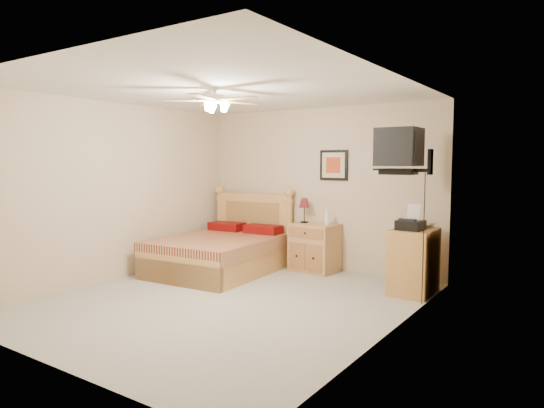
% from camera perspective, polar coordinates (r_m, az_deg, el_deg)
% --- Properties ---
extents(floor, '(4.50, 4.50, 0.00)m').
position_cam_1_polar(floor, '(5.96, -5.24, -11.32)').
color(floor, '#9D998E').
rests_on(floor, ground).
extents(ceiling, '(4.00, 4.50, 0.04)m').
position_cam_1_polar(ceiling, '(5.78, -5.45, 13.21)').
color(ceiling, white).
rests_on(ceiling, ground).
extents(wall_back, '(4.00, 0.04, 2.50)m').
position_cam_1_polar(wall_back, '(7.61, 5.50, 1.79)').
color(wall_back, '#CAB495').
rests_on(wall_back, ground).
extents(wall_front, '(4.00, 0.04, 2.50)m').
position_cam_1_polar(wall_front, '(4.26, -24.99, -1.17)').
color(wall_front, '#CAB495').
rests_on(wall_front, ground).
extents(wall_left, '(0.04, 4.50, 2.50)m').
position_cam_1_polar(wall_left, '(7.17, -17.77, 1.38)').
color(wall_left, '#CAB495').
rests_on(wall_left, ground).
extents(wall_right, '(0.04, 4.50, 2.50)m').
position_cam_1_polar(wall_right, '(4.73, 13.72, -0.27)').
color(wall_right, '#CAB495').
rests_on(wall_right, ground).
extents(bed, '(1.62, 2.05, 1.26)m').
position_cam_1_polar(bed, '(7.35, -6.33, -3.16)').
color(bed, tan).
rests_on(bed, ground).
extents(nightstand, '(0.70, 0.55, 0.73)m').
position_cam_1_polar(nightstand, '(7.46, 5.05, -5.12)').
color(nightstand, tan).
rests_on(nightstand, ground).
extents(table_lamp, '(0.27, 0.27, 0.38)m').
position_cam_1_polar(table_lamp, '(7.53, 3.82, -0.76)').
color(table_lamp, '#530A0D').
rests_on(table_lamp, nightstand).
extents(lotion_bottle, '(0.09, 0.09, 0.23)m').
position_cam_1_polar(lotion_bottle, '(7.32, 6.52, -1.51)').
color(lotion_bottle, white).
rests_on(lotion_bottle, nightstand).
extents(framed_picture, '(0.46, 0.04, 0.46)m').
position_cam_1_polar(framed_picture, '(7.45, 7.28, 4.55)').
color(framed_picture, black).
rests_on(framed_picture, wall_back).
extents(dresser, '(0.49, 0.70, 0.82)m').
position_cam_1_polar(dresser, '(6.45, 16.35, -6.48)').
color(dresser, '#9E6A35').
rests_on(dresser, ground).
extents(fax_machine, '(0.33, 0.34, 0.32)m').
position_cam_1_polar(fax_machine, '(6.26, 16.00, -1.51)').
color(fax_machine, black).
rests_on(fax_machine, dresser).
extents(magazine_lower, '(0.25, 0.29, 0.02)m').
position_cam_1_polar(magazine_lower, '(6.65, 16.66, -2.44)').
color(magazine_lower, '#AEA38E').
rests_on(magazine_lower, dresser).
extents(magazine_upper, '(0.23, 0.30, 0.02)m').
position_cam_1_polar(magazine_upper, '(6.65, 16.61, -2.24)').
color(magazine_upper, gray).
rests_on(magazine_upper, magazine_lower).
extents(wall_tv, '(0.56, 0.46, 0.58)m').
position_cam_1_polar(wall_tv, '(6.06, 16.06, 6.11)').
color(wall_tv, black).
rests_on(wall_tv, wall_right).
extents(ceiling_fan, '(1.14, 1.14, 0.28)m').
position_cam_1_polar(ceiling_fan, '(5.61, -6.76, 12.00)').
color(ceiling_fan, silver).
rests_on(ceiling_fan, ceiling).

